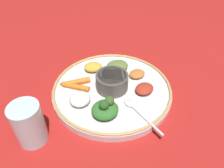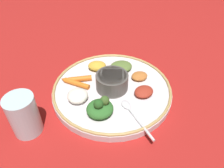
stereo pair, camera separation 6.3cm
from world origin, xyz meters
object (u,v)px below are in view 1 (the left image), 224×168
at_px(drinking_glass, 30,126).
at_px(carrot_near_spoon, 76,82).
at_px(spoon, 137,110).
at_px(center_bowl, 112,81).
at_px(greens_pile, 105,109).
at_px(carrot_outer, 74,86).

bearing_deg(drinking_glass, carrot_near_spoon, -97.91).
bearing_deg(spoon, drinking_glass, 32.38).
xyz_separation_m(center_bowl, greens_pile, (-0.01, 0.10, -0.01)).
relative_size(greens_pile, carrot_outer, 1.00).
bearing_deg(drinking_glass, spoon, -147.62).
bearing_deg(spoon, center_bowl, -37.94).
bearing_deg(center_bowl, drinking_glass, 57.53).
height_order(carrot_outer, drinking_glass, drinking_glass).
relative_size(center_bowl, drinking_glass, 0.86).
bearing_deg(drinking_glass, carrot_outer, -99.20).
relative_size(center_bowl, carrot_near_spoon, 1.17).
bearing_deg(carrot_outer, center_bowl, -162.03).
bearing_deg(carrot_outer, drinking_glass, 80.80).
relative_size(greens_pile, drinking_glass, 0.88).
height_order(center_bowl, carrot_outer, center_bowl).
height_order(greens_pile, drinking_glass, drinking_glass).
bearing_deg(center_bowl, greens_pile, 97.47).
bearing_deg(carrot_outer, carrot_near_spoon, -85.01).
xyz_separation_m(spoon, carrot_near_spoon, (0.20, -0.05, 0.00)).
xyz_separation_m(greens_pile, carrot_near_spoon, (0.12, -0.09, -0.01)).
relative_size(carrot_outer, drinking_glass, 0.89).
bearing_deg(carrot_near_spoon, drinking_glass, 82.09).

